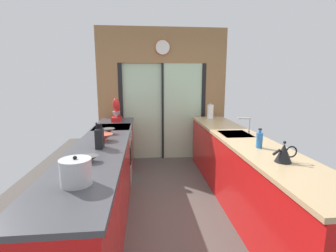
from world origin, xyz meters
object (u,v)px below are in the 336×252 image
mixing_bowl_near (91,158)px  stock_pot (76,172)px  mixing_bowl_far (109,131)px  kettle (284,153)px  soap_bottle (259,140)px  oven_range (113,154)px  mixing_bowl_mid (104,137)px  stand_mixer (117,113)px  paper_towel_roll (210,112)px  knife_block (100,138)px

mixing_bowl_near → stock_pot: stock_pot is taller
mixing_bowl_near → mixing_bowl_far: 1.20m
mixing_bowl_near → kettle: 1.79m
kettle → soap_bottle: soap_bottle is taller
oven_range → mixing_bowl_mid: size_ratio=4.23×
mixing_bowl_far → stand_mixer: (0.00, 1.07, 0.12)m
stand_mixer → paper_towel_roll: (1.78, 0.12, -0.03)m
oven_range → knife_block: size_ratio=3.18×
paper_towel_roll → stock_pot: bearing=-121.5°
paper_towel_roll → mixing_bowl_mid: bearing=-138.2°
mixing_bowl_mid → stock_pot: size_ratio=0.95×
oven_range → mixing_bowl_mid: mixing_bowl_mid is taller
mixing_bowl_near → knife_block: (-0.00, 0.48, 0.08)m
mixing_bowl_near → knife_block: knife_block is taller
mixing_bowl_near → mixing_bowl_mid: bearing=90.0°
stand_mixer → paper_towel_roll: size_ratio=1.39×
mixing_bowl_mid → soap_bottle: 1.85m
mixing_bowl_mid → stand_mixer: size_ratio=0.52×
kettle → soap_bottle: (-0.00, 0.49, 0.00)m
soap_bottle → mixing_bowl_near: bearing=-170.2°
stand_mixer → paper_towel_roll: stand_mixer is taller
stock_pot → knife_block: bearing=90.0°
oven_range → stand_mixer: 0.82m
mixing_bowl_far → paper_towel_roll: (1.78, 1.19, 0.09)m
mixing_bowl_mid → soap_bottle: size_ratio=0.98×
kettle → soap_bottle: bearing=90.3°
oven_range → mixing_bowl_far: (0.02, -0.54, 0.51)m
stand_mixer → stock_pot: 2.79m
knife_block → soap_bottle: size_ratio=1.31×
mixing_bowl_far → kettle: 2.26m
oven_range → mixing_bowl_far: 0.74m
mixing_bowl_mid → stand_mixer: (0.00, 1.47, 0.12)m
paper_towel_roll → soap_bottle: bearing=-90.0°
knife_block → soap_bottle: 1.79m
stand_mixer → knife_block: bearing=-90.0°
knife_block → soap_bottle: knife_block is taller
oven_range → knife_block: 1.39m
stock_pot → stand_mixer: bearing=90.0°
soap_bottle → oven_range: bearing=141.4°
stand_mixer → stock_pot: size_ratio=1.83×
knife_block → soap_bottle: bearing=-5.5°
kettle → soap_bottle: 0.49m
kettle → paper_towel_roll: size_ratio=0.79×
mixing_bowl_mid → knife_block: size_ratio=0.75×
oven_range → soap_bottle: (1.80, -1.44, 0.56)m
kettle → knife_block: bearing=159.6°
oven_range → mixing_bowl_mid: 1.07m
stock_pot → kettle: bearing=10.4°
mixing_bowl_near → knife_block: 0.49m
mixing_bowl_mid → knife_block: 0.33m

